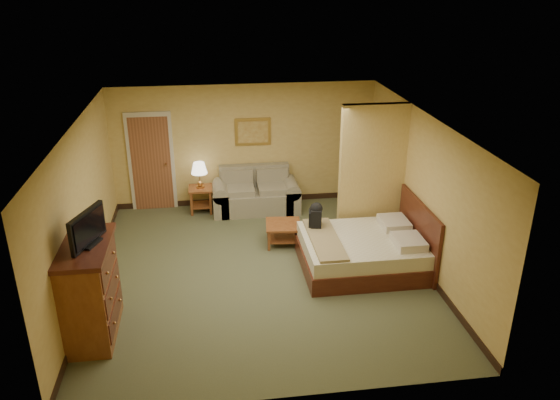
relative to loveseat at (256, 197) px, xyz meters
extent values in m
plane|color=#525738|center=(-0.18, -2.58, -0.30)|extent=(6.00, 6.00, 0.00)
plane|color=white|center=(-0.18, -2.58, 2.30)|extent=(6.00, 6.00, 0.00)
cube|color=tan|center=(-0.18, 0.42, 1.00)|extent=(5.50, 0.02, 2.60)
cube|color=tan|center=(-2.93, -2.58, 1.00)|extent=(0.02, 6.00, 2.60)
cube|color=tan|center=(2.57, -2.58, 1.00)|extent=(0.02, 6.00, 2.60)
cube|color=tan|center=(1.97, -1.65, 1.00)|extent=(1.20, 0.15, 2.60)
cube|color=beige|center=(-2.13, 0.39, 0.75)|extent=(0.94, 0.06, 2.10)
cube|color=brown|center=(-2.13, 0.38, 0.70)|extent=(0.80, 0.04, 2.00)
cylinder|color=#B98144|center=(-1.83, 0.32, 0.70)|extent=(0.04, 0.12, 0.04)
cube|color=black|center=(-0.18, 0.41, -0.24)|extent=(5.50, 0.02, 0.12)
cube|color=gray|center=(0.00, -0.05, -0.07)|extent=(1.49, 0.80, 0.45)
cube|color=gray|center=(0.00, 0.30, 0.38)|extent=(1.49, 0.19, 0.47)
cube|color=gray|center=(-0.74, -0.05, -0.05)|extent=(0.32, 0.80, 0.50)
cube|color=gray|center=(0.74, -0.05, -0.05)|extent=(0.32, 0.80, 0.50)
cube|color=brown|center=(-1.15, 0.07, 0.22)|extent=(0.49, 0.49, 0.04)
cube|color=brown|center=(-1.15, 0.07, -0.15)|extent=(0.41, 0.41, 0.03)
cube|color=brown|center=(-1.35, -0.12, -0.05)|extent=(0.05, 0.05, 0.50)
cube|color=brown|center=(-0.95, -0.12, -0.05)|extent=(0.05, 0.05, 0.50)
cube|color=brown|center=(-1.35, 0.27, -0.05)|extent=(0.05, 0.05, 0.50)
cube|color=brown|center=(-0.95, 0.27, -0.05)|extent=(0.05, 0.05, 0.50)
cylinder|color=#B98144|center=(-1.15, 0.07, 0.26)|extent=(0.17, 0.17, 0.04)
cylinder|color=#B98144|center=(-1.15, 0.07, 0.47)|extent=(0.02, 0.02, 0.28)
cone|color=white|center=(-1.15, 0.07, 0.67)|extent=(0.33, 0.33, 0.23)
cube|color=brown|center=(0.35, -1.62, 0.09)|extent=(0.69, 0.69, 0.04)
cube|color=brown|center=(0.35, -1.62, -0.16)|extent=(0.59, 0.59, 0.03)
cube|color=brown|center=(0.08, -1.89, -0.11)|extent=(0.05, 0.05, 0.38)
cube|color=brown|center=(0.62, -1.35, -0.11)|extent=(0.05, 0.05, 0.38)
cube|color=#B78E3F|center=(0.00, 0.40, 1.30)|extent=(0.75, 0.03, 0.58)
cube|color=#AB7734|center=(0.00, 0.38, 1.30)|extent=(0.63, 0.02, 0.46)
cube|color=brown|center=(-2.65, -3.96, 0.37)|extent=(0.61, 1.22, 1.33)
cube|color=#451A10|center=(-2.65, -3.96, 1.07)|extent=(0.69, 1.31, 0.07)
cube|color=black|center=(-2.55, -3.96, 1.11)|extent=(0.30, 0.39, 0.03)
cube|color=black|center=(-2.55, -3.96, 1.34)|extent=(0.33, 0.75, 0.47)
cube|color=#451A10|center=(1.57, -2.68, -0.14)|extent=(2.08, 1.66, 0.31)
cube|color=#ECE6C1|center=(1.57, -2.68, 0.14)|extent=(2.01, 1.60, 0.25)
cube|color=#451A10|center=(2.53, -2.68, 0.27)|extent=(0.06, 1.76, 1.14)
cube|color=beige|center=(2.22, -3.04, 0.33)|extent=(0.47, 0.57, 0.15)
cube|color=beige|center=(2.22, -2.31, 0.33)|extent=(0.47, 0.57, 0.15)
cube|color=#917D4F|center=(0.90, -2.68, 0.28)|extent=(0.47, 1.56, 0.05)
cube|color=black|center=(0.85, -2.19, 0.45)|extent=(0.23, 0.30, 0.37)
sphere|color=black|center=(0.85, -2.19, 0.63)|extent=(0.22, 0.22, 0.22)
camera|label=1|loc=(-0.95, -10.61, 4.43)|focal=35.00mm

